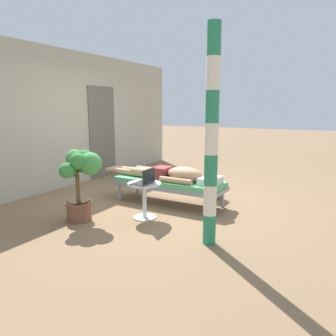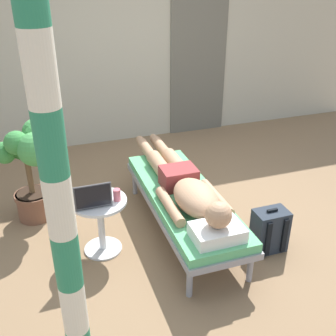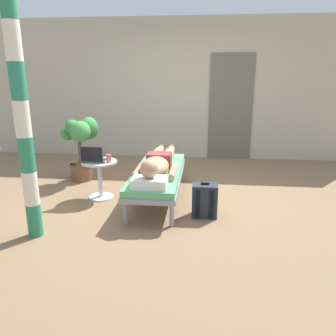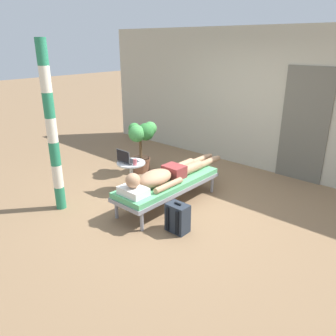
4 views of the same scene
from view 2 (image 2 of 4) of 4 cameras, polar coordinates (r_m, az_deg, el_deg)
name	(u,v)px [view 2 (image 2 of 4)]	position (r m, az deg, el deg)	size (l,w,h in m)	color
ground_plane	(190,220)	(4.20, 3.08, -7.26)	(40.00, 40.00, 0.00)	#846647
house_wall_back	(119,43)	(5.79, -6.85, 16.83)	(7.60, 0.20, 2.70)	#B2AD99
house_door_panel	(198,64)	(6.08, 4.23, 14.27)	(0.84, 0.03, 2.04)	#625F54
lounge_chair	(184,200)	(3.87, 2.19, -4.45)	(0.63, 1.87, 0.42)	gray
person_reclining	(186,187)	(3.75, 2.50, -2.59)	(0.53, 2.17, 0.32)	white
side_table	(100,217)	(3.66, -9.37, -6.69)	(0.48, 0.48, 0.52)	silver
laptop	(92,199)	(3.49, -10.46, -4.22)	(0.31, 0.24, 0.23)	#4C4C51
drink_glass	(117,195)	(3.53, -7.11, -3.72)	(0.06, 0.06, 0.11)	#D86672
backpack	(269,230)	(3.83, 13.88, -8.41)	(0.30, 0.26, 0.42)	#262D38
potted_plant	(32,159)	(4.13, -18.36, 1.14)	(0.60, 0.61, 1.00)	brown
porch_post	(60,206)	(2.19, -14.83, -5.15)	(0.15, 0.15, 2.48)	#267F59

